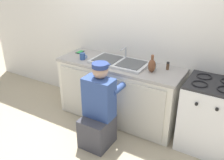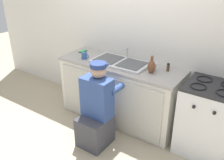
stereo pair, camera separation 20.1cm
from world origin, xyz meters
name	(u,v)px [view 1 (the left image)]	position (x,y,z in m)	size (l,w,h in m)	color
ground_plane	(109,126)	(0.00, 0.00, 0.00)	(12.00, 12.00, 0.00)	tan
back_wall	(131,32)	(0.00, 0.65, 1.25)	(6.00, 0.10, 2.50)	silver
counter_cabinet	(119,93)	(0.00, 0.29, 0.42)	(1.77, 0.62, 0.85)	silver
countertop	(119,65)	(0.00, 0.30, 0.87)	(1.81, 0.62, 0.04)	#9E9993
sink_double_basin	(119,62)	(0.00, 0.30, 0.91)	(0.80, 0.44, 0.19)	silver
stove_range	(208,115)	(1.27, 0.30, 0.45)	(0.62, 0.62, 0.91)	white
plumber_person	(99,112)	(0.07, -0.35, 0.46)	(0.42, 0.61, 1.10)	#3F3F47
water_glass	(154,66)	(0.50, 0.35, 0.94)	(0.06, 0.06, 0.10)	#ADC6CC
spice_bottle_pepper	(168,66)	(0.66, 0.43, 0.94)	(0.04, 0.04, 0.10)	#513823
coffee_mug	(83,56)	(-0.53, 0.16, 0.94)	(0.13, 0.08, 0.09)	#335699
vase_decorative	(152,65)	(0.50, 0.25, 0.98)	(0.10, 0.10, 0.23)	brown
cell_phone	(80,52)	(-0.76, 0.39, 0.89)	(0.07, 0.14, 0.01)	black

